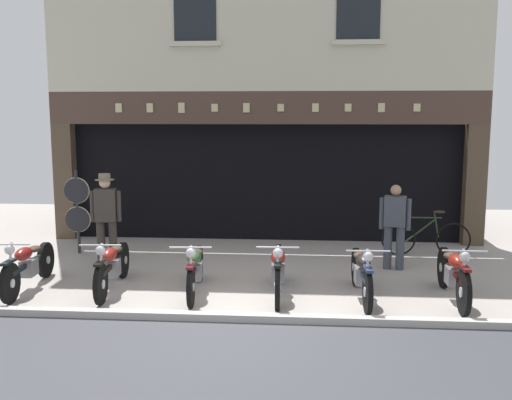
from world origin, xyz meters
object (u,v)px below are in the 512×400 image
object	(u,v)px
advert_board_near	(368,167)
leaning_bicycle	(426,237)
motorcycle_left	(112,265)
motorcycle_center_left	(195,268)
motorcycle_center	(278,269)
motorcycle_right	(454,273)
shopkeeper_center	(395,223)
motorcycle_center_right	(362,272)
salesman_left	(106,215)
tyre_sign_pole	(77,206)
motorcycle_far_left	(28,265)

from	to	relation	value
advert_board_near	leaning_bicycle	xyz separation A→B (m)	(1.05, -1.31, -1.29)
motorcycle_left	motorcycle_center_left	distance (m)	1.36
motorcycle_center	motorcycle_right	bearing A→B (deg)	177.55
motorcycle_right	advert_board_near	world-z (taller)	advert_board_near
motorcycle_center_left	advert_board_near	xyz separation A→B (m)	(3.12, 4.14, 1.25)
motorcycle_center_left	shopkeeper_center	size ratio (longest dim) A/B	1.26
motorcycle_center_right	shopkeeper_center	size ratio (longest dim) A/B	1.28
motorcycle_center_left	salesman_left	world-z (taller)	salesman_left
motorcycle_center_right	tyre_sign_pole	size ratio (longest dim) A/B	1.16
motorcycle_far_left	motorcycle_right	world-z (taller)	motorcycle_right
advert_board_near	leaning_bicycle	world-z (taller)	advert_board_near
leaning_bicycle	motorcycle_center_right	bearing A→B (deg)	152.86
motorcycle_center	advert_board_near	bearing A→B (deg)	-115.12
motorcycle_center_left	motorcycle_center_right	world-z (taller)	motorcycle_center_right
motorcycle_center_left	leaning_bicycle	distance (m)	5.04
leaning_bicycle	advert_board_near	bearing A→B (deg)	40.05
tyre_sign_pole	shopkeeper_center	bearing A→B (deg)	-6.89
motorcycle_far_left	motorcycle_center	xyz separation A→B (m)	(4.02, 0.00, 0.01)
salesman_left	advert_board_near	size ratio (longest dim) A/B	1.88
leaning_bicycle	tyre_sign_pole	bearing A→B (deg)	94.47
salesman_left	advert_board_near	distance (m)	5.74
motorcycle_left	motorcycle_right	xyz separation A→B (m)	(5.32, -0.11, 0.02)
motorcycle_center_right	motorcycle_right	world-z (taller)	motorcycle_right
motorcycle_center_left	advert_board_near	world-z (taller)	advert_board_near
advert_board_near	motorcycle_left	bearing A→B (deg)	-137.56
motorcycle_center_left	tyre_sign_pole	xyz separation A→B (m)	(-2.85, 2.45, 0.57)
motorcycle_left	motorcycle_center	distance (m)	2.66
motorcycle_center_right	motorcycle_right	xyz separation A→B (m)	(1.38, 0.03, 0.01)
motorcycle_center_left	tyre_sign_pole	size ratio (longest dim) A/B	1.14
motorcycle_center_left	advert_board_near	bearing A→B (deg)	-131.67
shopkeeper_center	leaning_bicycle	bearing A→B (deg)	-112.83
motorcycle_right	motorcycle_left	bearing A→B (deg)	0.72
motorcycle_left	motorcycle_center	bearing A→B (deg)	174.27
motorcycle_center_right	salesman_left	world-z (taller)	salesman_left
motorcycle_left	motorcycle_center	xyz separation A→B (m)	(2.66, -0.07, 0.01)
motorcycle_center	leaning_bicycle	distance (m)	4.04
motorcycle_far_left	leaning_bicycle	bearing A→B (deg)	-160.92
motorcycle_center_left	leaning_bicycle	size ratio (longest dim) A/B	1.11
motorcycle_far_left	shopkeeper_center	world-z (taller)	shopkeeper_center
motorcycle_far_left	motorcycle_center_right	bearing A→B (deg)	175.88
motorcycle_left	tyre_sign_pole	distance (m)	2.88
motorcycle_left	motorcycle_center_right	distance (m)	3.94
motorcycle_left	shopkeeper_center	bearing A→B (deg)	-164.95
motorcycle_center	salesman_left	size ratio (longest dim) A/B	1.15
motorcycle_right	salesman_left	xyz separation A→B (m)	(-5.88, 1.54, 0.54)
motorcycle_center	salesman_left	xyz separation A→B (m)	(-3.23, 1.50, 0.54)
shopkeeper_center	advert_board_near	bearing A→B (deg)	-71.62
motorcycle_left	motorcycle_center	world-z (taller)	motorcycle_center
motorcycle_center	motorcycle_right	xyz separation A→B (m)	(2.66, -0.04, 0.00)
tyre_sign_pole	advert_board_near	xyz separation A→B (m)	(5.97, 1.69, 0.68)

